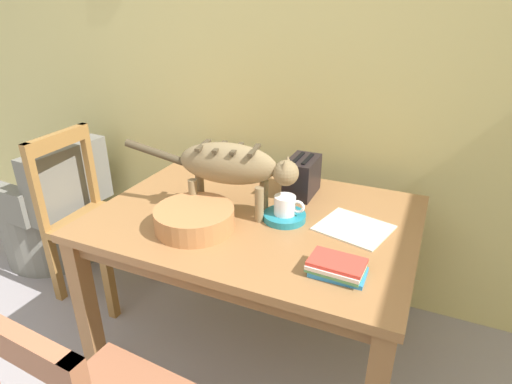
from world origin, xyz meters
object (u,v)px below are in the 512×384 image
(book_stack, at_px, (337,268))
(dining_table, at_px, (256,232))
(saucer_bowl, at_px, (284,217))
(coffee_mug, at_px, (286,205))
(magazine, at_px, (354,228))
(wicker_armchair, at_px, (55,217))
(toaster, at_px, (302,177))
(wicker_basket, at_px, (194,218))
(wooden_chair_near, at_px, (93,219))
(cat, at_px, (231,166))

(book_stack, bearing_deg, dining_table, 145.80)
(saucer_bowl, relative_size, coffee_mug, 1.37)
(magazine, height_order, wicker_armchair, wicker_armchair)
(toaster, height_order, wicker_armchair, toaster)
(book_stack, relative_size, wicker_basket, 0.61)
(wicker_basket, xyz_separation_m, wooden_chair_near, (-0.86, 0.30, -0.34))
(dining_table, height_order, wooden_chair_near, wooden_chair_near)
(saucer_bowl, relative_size, magazine, 0.67)
(coffee_mug, height_order, book_stack, coffee_mug)
(wicker_basket, relative_size, wicker_armchair, 0.40)
(book_stack, distance_m, wooden_chair_near, 1.52)
(cat, bearing_deg, book_stack, 55.35)
(saucer_bowl, height_order, toaster, toaster)
(saucer_bowl, relative_size, toaster, 0.86)
(wicker_armchair, bearing_deg, book_stack, -101.07)
(dining_table, distance_m, wicker_armchair, 1.60)
(book_stack, xyz_separation_m, wooden_chair_near, (-1.44, 0.37, -0.33))
(dining_table, distance_m, cat, 0.31)
(saucer_bowl, bearing_deg, magazine, 8.89)
(saucer_bowl, xyz_separation_m, book_stack, (0.28, -0.28, 0.01))
(wicker_armchair, bearing_deg, dining_table, -95.08)
(cat, relative_size, book_stack, 3.88)
(magazine, bearing_deg, toaster, 157.16)
(toaster, xyz_separation_m, wicker_armchair, (-1.64, -0.02, -0.56))
(cat, relative_size, wicker_armchair, 0.93)
(wooden_chair_near, bearing_deg, magazine, 86.77)
(book_stack, distance_m, toaster, 0.62)
(wooden_chair_near, bearing_deg, coffee_mug, 84.22)
(book_stack, bearing_deg, cat, 153.78)
(magazine, distance_m, book_stack, 0.32)
(cat, distance_m, magazine, 0.54)
(wooden_chair_near, height_order, wicker_armchair, wooden_chair_near)
(coffee_mug, distance_m, wicker_basket, 0.36)
(book_stack, distance_m, wicker_armchair, 2.07)
(coffee_mug, bearing_deg, book_stack, -44.83)
(saucer_bowl, height_order, wicker_basket, wicker_basket)
(wooden_chair_near, bearing_deg, cat, 81.20)
(dining_table, relative_size, wicker_basket, 4.18)
(wooden_chair_near, bearing_deg, saucer_bowl, 84.20)
(cat, bearing_deg, wicker_basket, -31.95)
(wicker_basket, bearing_deg, wooden_chair_near, 160.87)
(magazine, xyz_separation_m, book_stack, (0.01, -0.32, 0.02))
(saucer_bowl, xyz_separation_m, magazine, (0.27, 0.04, -0.01))
(coffee_mug, distance_m, book_stack, 0.40)
(coffee_mug, xyz_separation_m, wicker_armchair, (-1.66, 0.25, -0.54))
(dining_table, xyz_separation_m, saucer_bowl, (0.13, 0.00, 0.10))
(dining_table, xyz_separation_m, cat, (-0.09, -0.03, 0.30))
(magazine, relative_size, toaster, 1.29)
(coffee_mug, height_order, wooden_chair_near, wooden_chair_near)
(saucer_bowl, height_order, magazine, saucer_bowl)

